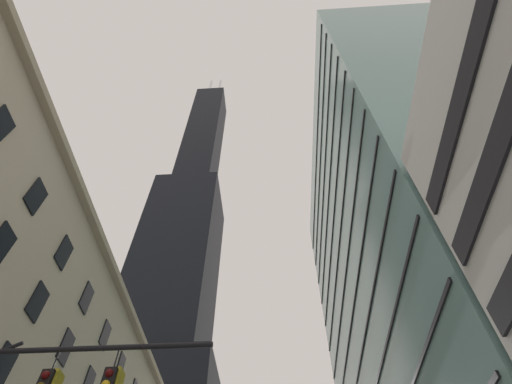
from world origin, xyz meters
TOP-DOWN VIEW (x-y plane):
  - dark_skyscraper at (-21.63, 70.15)m, footprint 27.25×27.25m
  - glass_office_midrise at (19.78, 26.06)m, footprint 17.67×39.46m

SIDE VIEW (x-z plane):
  - glass_office_midrise at x=19.78m, z-range 0.00..57.23m
  - dark_skyscraper at x=-21.63m, z-range -41.33..159.39m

